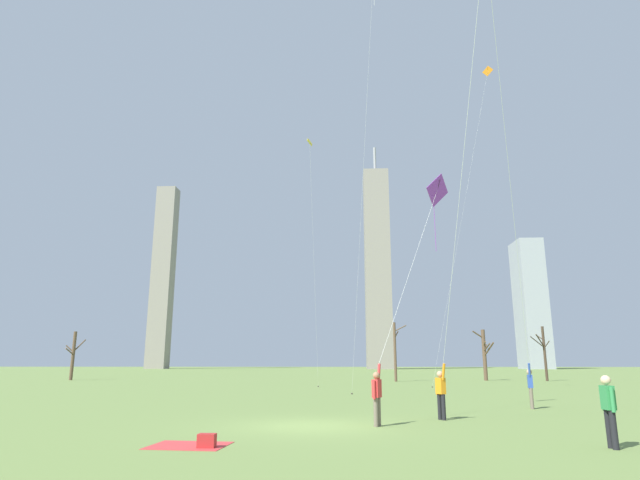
{
  "coord_description": "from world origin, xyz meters",
  "views": [
    {
      "loc": [
        1.19,
        -16.95,
        1.92
      ],
      "look_at": [
        0.0,
        6.0,
        7.27
      ],
      "focal_mm": 29.47,
      "sensor_mm": 36.0,
      "label": 1
    }
  ],
  "objects_px": {
    "kite_flyer_foreground_left_blue": "(526,341)",
    "bare_tree_leftmost": "(544,351)",
    "picnic_spot": "(199,443)",
    "kite_flyer_midfield_center_pink": "(447,324)",
    "bare_tree_right_of_center": "(73,355)",
    "bare_tree_center": "(485,353)",
    "bare_tree_far_right_edge": "(395,350)",
    "bystander_far_off_by_trees": "(609,407)",
    "distant_kite_drifting_left_white": "(369,52)",
    "distant_kite_drifting_right_yellow": "(311,182)",
    "kite_flyer_midfield_right_purple": "(397,328)",
    "distant_kite_high_overhead_orange": "(481,108)"
  },
  "relations": [
    {
      "from": "kite_flyer_foreground_left_blue",
      "to": "picnic_spot",
      "type": "distance_m",
      "value": 14.7
    },
    {
      "from": "bare_tree_right_of_center",
      "to": "distant_kite_drifting_right_yellow",
      "type": "bearing_deg",
      "value": -34.26
    },
    {
      "from": "picnic_spot",
      "to": "bare_tree_leftmost",
      "type": "distance_m",
      "value": 50.32
    },
    {
      "from": "bare_tree_leftmost",
      "to": "picnic_spot",
      "type": "bearing_deg",
      "value": -118.39
    },
    {
      "from": "bystander_far_off_by_trees",
      "to": "distant_kite_drifting_left_white",
      "type": "relative_size",
      "value": 0.06
    },
    {
      "from": "distant_kite_drifting_left_white",
      "to": "bare_tree_far_right_edge",
      "type": "relative_size",
      "value": 4.43
    },
    {
      "from": "bystander_far_off_by_trees",
      "to": "distant_kite_drifting_right_yellow",
      "type": "bearing_deg",
      "value": 108.73
    },
    {
      "from": "bare_tree_right_of_center",
      "to": "bare_tree_leftmost",
      "type": "bearing_deg",
      "value": -0.26
    },
    {
      "from": "kite_flyer_midfield_right_purple",
      "to": "distant_kite_high_overhead_orange",
      "type": "xyz_separation_m",
      "value": [
        10.0,
        23.62,
        20.08
      ]
    },
    {
      "from": "kite_flyer_midfield_center_pink",
      "to": "bare_tree_leftmost",
      "type": "xyz_separation_m",
      "value": [
        17.06,
        39.0,
        -0.16
      ]
    },
    {
      "from": "distant_kite_drifting_right_yellow",
      "to": "distant_kite_high_overhead_orange",
      "type": "relative_size",
      "value": 0.7
    },
    {
      "from": "distant_kite_drifting_right_yellow",
      "to": "picnic_spot",
      "type": "height_order",
      "value": "distant_kite_drifting_right_yellow"
    },
    {
      "from": "bare_tree_far_right_edge",
      "to": "distant_kite_drifting_right_yellow",
      "type": "bearing_deg",
      "value": -114.88
    },
    {
      "from": "distant_kite_drifting_left_white",
      "to": "bare_tree_right_of_center",
      "type": "bearing_deg",
      "value": 139.57
    },
    {
      "from": "kite_flyer_foreground_left_blue",
      "to": "bare_tree_right_of_center",
      "type": "xyz_separation_m",
      "value": [
        -37.34,
        34.82,
        -0.08
      ]
    },
    {
      "from": "kite_flyer_foreground_left_blue",
      "to": "kite_flyer_midfield_center_pink",
      "type": "height_order",
      "value": "kite_flyer_midfield_center_pink"
    },
    {
      "from": "bystander_far_off_by_trees",
      "to": "distant_kite_drifting_right_yellow",
      "type": "height_order",
      "value": "distant_kite_drifting_right_yellow"
    },
    {
      "from": "distant_kite_high_overhead_orange",
      "to": "bare_tree_right_of_center",
      "type": "xyz_separation_m",
      "value": [
        -41.68,
        15.27,
        -20.45
      ]
    },
    {
      "from": "bare_tree_right_of_center",
      "to": "kite_flyer_midfield_right_purple",
      "type": "bearing_deg",
      "value": -50.83
    },
    {
      "from": "kite_flyer_midfield_center_pink",
      "to": "bare_tree_right_of_center",
      "type": "xyz_separation_m",
      "value": [
        -33.35,
        39.23,
        -0.47
      ]
    },
    {
      "from": "kite_flyer_midfield_center_pink",
      "to": "distant_kite_high_overhead_orange",
      "type": "bearing_deg",
      "value": 70.83
    },
    {
      "from": "kite_flyer_foreground_left_blue",
      "to": "bare_tree_center",
      "type": "relative_size",
      "value": 3.0
    },
    {
      "from": "distant_kite_drifting_left_white",
      "to": "kite_flyer_foreground_left_blue",
      "type": "bearing_deg",
      "value": -54.04
    },
    {
      "from": "bystander_far_off_by_trees",
      "to": "kite_flyer_midfield_center_pink",
      "type": "bearing_deg",
      "value": 117.86
    },
    {
      "from": "kite_flyer_foreground_left_blue",
      "to": "bare_tree_far_right_edge",
      "type": "xyz_separation_m",
      "value": [
        -2.51,
        32.44,
        0.34
      ]
    },
    {
      "from": "distant_kite_drifting_right_yellow",
      "to": "distant_kite_drifting_left_white",
      "type": "relative_size",
      "value": 0.72
    },
    {
      "from": "kite_flyer_foreground_left_blue",
      "to": "bare_tree_right_of_center",
      "type": "relative_size",
      "value": 3.08
    },
    {
      "from": "bystander_far_off_by_trees",
      "to": "bare_tree_leftmost",
      "type": "bearing_deg",
      "value": 71.86
    },
    {
      "from": "kite_flyer_foreground_left_blue",
      "to": "bare_tree_leftmost",
      "type": "relative_size",
      "value": 2.88
    },
    {
      "from": "kite_flyer_foreground_left_blue",
      "to": "bare_tree_right_of_center",
      "type": "height_order",
      "value": "kite_flyer_foreground_left_blue"
    },
    {
      "from": "kite_flyer_midfield_center_pink",
      "to": "distant_kite_drifting_right_yellow",
      "type": "height_order",
      "value": "distant_kite_drifting_right_yellow"
    },
    {
      "from": "kite_flyer_foreground_left_blue",
      "to": "bare_tree_right_of_center",
      "type": "bearing_deg",
      "value": 137.0
    },
    {
      "from": "bystander_far_off_by_trees",
      "to": "distant_kite_drifting_right_yellow",
      "type": "xyz_separation_m",
      "value": [
        -8.69,
        25.63,
        14.61
      ]
    },
    {
      "from": "kite_flyer_midfield_right_purple",
      "to": "kite_flyer_midfield_center_pink",
      "type": "relative_size",
      "value": 0.58
    },
    {
      "from": "distant_kite_high_overhead_orange",
      "to": "picnic_spot",
      "type": "height_order",
      "value": "distant_kite_high_overhead_orange"
    },
    {
      "from": "kite_flyer_midfield_right_purple",
      "to": "distant_kite_drifting_right_yellow",
      "type": "height_order",
      "value": "distant_kite_drifting_right_yellow"
    },
    {
      "from": "distant_kite_drifting_left_white",
      "to": "bare_tree_center",
      "type": "distance_m",
      "value": 35.96
    },
    {
      "from": "bare_tree_center",
      "to": "bystander_far_off_by_trees",
      "type": "bearing_deg",
      "value": -100.79
    },
    {
      "from": "kite_flyer_midfield_right_purple",
      "to": "bare_tree_right_of_center",
      "type": "xyz_separation_m",
      "value": [
        -31.68,
        38.89,
        -0.36
      ]
    },
    {
      "from": "kite_flyer_midfield_center_pink",
      "to": "bare_tree_leftmost",
      "type": "relative_size",
      "value": 3.11
    },
    {
      "from": "distant_kite_drifting_right_yellow",
      "to": "bystander_far_off_by_trees",
      "type": "bearing_deg",
      "value": -71.27
    },
    {
      "from": "bare_tree_center",
      "to": "kite_flyer_foreground_left_blue",
      "type": "bearing_deg",
      "value": -101.49
    },
    {
      "from": "kite_flyer_midfield_right_purple",
      "to": "bare_tree_center",
      "type": "bearing_deg",
      "value": 72.04
    },
    {
      "from": "picnic_spot",
      "to": "kite_flyer_midfield_center_pink",
      "type": "bearing_deg",
      "value": 37.25
    },
    {
      "from": "distant_kite_high_overhead_orange",
      "to": "bare_tree_leftmost",
      "type": "bearing_deg",
      "value": 59.85
    },
    {
      "from": "kite_flyer_midfield_center_pink",
      "to": "bare_tree_right_of_center",
      "type": "bearing_deg",
      "value": 130.37
    },
    {
      "from": "distant_kite_drifting_right_yellow",
      "to": "bare_tree_right_of_center",
      "type": "height_order",
      "value": "distant_kite_drifting_right_yellow"
    },
    {
      "from": "distant_kite_drifting_right_yellow",
      "to": "bare_tree_leftmost",
      "type": "bearing_deg",
      "value": 38.48
    },
    {
      "from": "bare_tree_far_right_edge",
      "to": "bare_tree_center",
      "type": "relative_size",
      "value": 1.1
    },
    {
      "from": "picnic_spot",
      "to": "bare_tree_far_right_edge",
      "type": "height_order",
      "value": "bare_tree_far_right_edge"
    }
  ]
}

